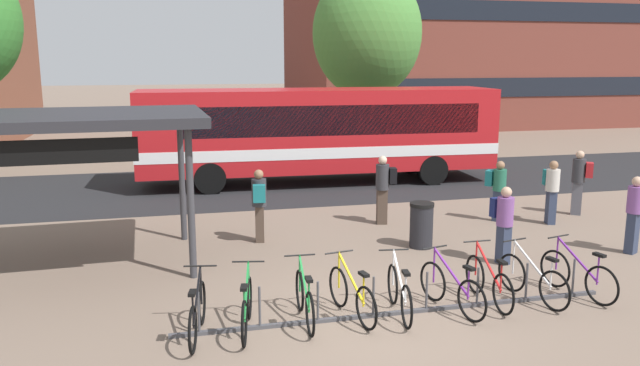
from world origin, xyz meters
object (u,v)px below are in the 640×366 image
commuter_teal_pack_0 (259,201)px  commuter_teal_pack_3 (552,187)px  commuter_navy_pack_4 (504,219)px  street_tree_1 (367,33)px  commuter_teal_pack_2 (498,187)px  parked_bicycle_red_6 (489,282)px  parked_bicycle_purple_8 (578,275)px  parked_bicycle_white_4 (399,293)px  commuter_teal_pack_5 (635,209)px  parked_bicycle_purple_5 (452,289)px  parked_bicycle_yellow_3 (352,295)px  trash_bin (421,225)px  commuter_black_pack_1 (384,185)px  parked_bicycle_green_2 (305,300)px  transit_shelter (52,124)px  parked_bicycle_green_1 (247,308)px  parked_bicycle_black_0 (197,314)px  commuter_red_pack_6 (580,178)px  parked_bicycle_white_7 (532,280)px  city_bus (317,131)px

commuter_teal_pack_0 → commuter_teal_pack_3: bearing=-83.5°
commuter_navy_pack_4 → street_tree_1: street_tree_1 is taller
commuter_teal_pack_2 → commuter_navy_pack_4: bearing=-71.5°
parked_bicycle_red_6 → parked_bicycle_purple_8: 1.73m
parked_bicycle_white_4 → commuter_teal_pack_5: commuter_teal_pack_5 is taller
parked_bicycle_white_4 → parked_bicycle_purple_5: same height
parked_bicycle_yellow_3 → trash_bin: bearing=-48.0°
commuter_black_pack_1 → commuter_navy_pack_4: commuter_black_pack_1 is taller
commuter_teal_pack_0 → commuter_teal_pack_5: 8.30m
parked_bicycle_yellow_3 → commuter_navy_pack_4: size_ratio=1.04×
parked_bicycle_green_2 → commuter_teal_pack_0: bearing=3.5°
parked_bicycle_yellow_3 → parked_bicycle_red_6: bearing=-99.4°
parked_bicycle_green_2 → transit_shelter: size_ratio=0.29×
parked_bicycle_red_6 → commuter_teal_pack_2: bearing=-29.9°
parked_bicycle_green_1 → commuter_teal_pack_2: size_ratio=1.06×
parked_bicycle_black_0 → commuter_red_pack_6: (10.45, 5.43, 0.64)m
parked_bicycle_yellow_3 → transit_shelter: (-5.03, 3.77, 2.56)m
commuter_teal_pack_0 → street_tree_1: (6.44, 12.35, 4.30)m
parked_bicycle_yellow_3 → commuter_teal_pack_0: bearing=0.2°
parked_bicycle_white_7 → commuter_navy_pack_4: commuter_navy_pack_4 is taller
parked_bicycle_black_0 → parked_bicycle_purple_5: 4.22m
parked_bicycle_black_0 → parked_bicycle_purple_5: bearing=-78.9°
parked_bicycle_purple_8 → commuter_teal_pack_2: size_ratio=1.05×
parked_bicycle_purple_5 → parked_bicycle_white_7: same height
commuter_teal_pack_2 → trash_bin: size_ratio=1.55×
parked_bicycle_purple_5 → trash_bin: (0.90, 3.53, 0.13)m
commuter_teal_pack_3 → commuter_teal_pack_2: bearing=-102.8°
trash_bin → parked_bicycle_green_1: bearing=-140.8°
parked_bicycle_white_4 → trash_bin: trash_bin is taller
parked_bicycle_yellow_3 → parked_bicycle_white_4: 0.80m
commuter_teal_pack_5 → commuter_navy_pack_4: bearing=-27.8°
commuter_teal_pack_5 → parked_bicycle_purple_8: bearing=8.0°
parked_bicycle_black_0 → commuter_red_pack_6: size_ratio=0.96×
city_bus → commuter_navy_pack_4: (1.80, -9.35, -0.84)m
parked_bicycle_purple_5 → commuter_teal_pack_0: bearing=14.3°
parked_bicycle_white_7 → parked_bicycle_black_0: bearing=79.2°
parked_bicycle_green_1 → commuter_teal_pack_0: bearing=0.9°
parked_bicycle_yellow_3 → parked_bicycle_green_1: bearing=84.4°
parked_bicycle_green_1 → commuter_navy_pack_4: 5.99m
parked_bicycle_black_0 → street_tree_1: 19.61m
parked_bicycle_yellow_3 → commuter_teal_pack_3: 8.11m
commuter_black_pack_1 → trash_bin: (0.17, -2.13, -0.51)m
parked_bicycle_purple_5 → parked_bicycle_white_4: bearing=74.4°
commuter_teal_pack_5 → parked_bicycle_black_0: bearing=-14.5°
city_bus → commuter_navy_pack_4: bearing=102.9°
parked_bicycle_green_1 → transit_shelter: bearing=51.1°
parked_bicycle_black_0 → parked_bicycle_white_7: (5.79, 0.16, 0.00)m
parked_bicycle_red_6 → parked_bicycle_purple_8: (1.73, -0.05, 0.00)m
parked_bicycle_yellow_3 → commuter_black_pack_1: size_ratio=0.96×
parked_bicycle_black_0 → parked_bicycle_white_4: bearing=-78.2°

